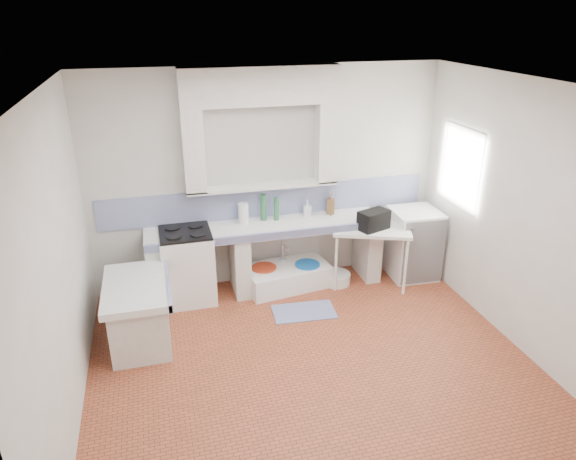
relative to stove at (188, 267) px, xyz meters
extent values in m
plane|color=#9C4629|center=(1.11, -1.67, -0.45)|extent=(4.50, 4.50, 0.00)
plane|color=silver|center=(1.11, -1.67, 2.35)|extent=(4.50, 4.50, 0.00)
plane|color=silver|center=(1.11, 0.33, 0.95)|extent=(4.50, 0.00, 4.50)
plane|color=silver|center=(1.11, -3.67, 0.95)|extent=(4.50, 0.00, 4.50)
plane|color=silver|center=(-1.14, -1.67, 0.95)|extent=(0.00, 4.50, 4.50)
plane|color=silver|center=(3.36, -1.67, 0.95)|extent=(0.00, 4.50, 4.50)
cube|color=silver|center=(1.01, 0.20, 2.13)|extent=(1.90, 0.25, 0.45)
cube|color=#382112|center=(3.54, -0.47, 1.15)|extent=(0.35, 0.86, 1.06)
cube|color=white|center=(3.39, -0.47, 1.53)|extent=(0.01, 0.84, 0.24)
cube|color=white|center=(1.01, 0.03, 0.41)|extent=(3.00, 0.60, 0.08)
cube|color=navy|center=(1.01, -0.25, 0.41)|extent=(3.00, 0.04, 0.10)
cube|color=silver|center=(-0.39, 0.03, -0.04)|extent=(0.20, 0.55, 0.82)
cube|color=silver|center=(0.66, 0.03, -0.04)|extent=(0.20, 0.55, 0.82)
cube|color=silver|center=(2.41, 0.03, -0.04)|extent=(0.20, 0.55, 0.82)
cube|color=white|center=(-0.59, -0.77, 0.21)|extent=(0.70, 1.10, 0.08)
cube|color=silver|center=(-0.59, -0.77, -0.14)|extent=(0.60, 1.00, 0.62)
cube|color=navy|center=(-0.26, -0.77, 0.21)|extent=(0.04, 1.10, 0.10)
cube|color=navy|center=(1.11, 0.31, 0.65)|extent=(4.27, 0.03, 0.40)
cube|color=white|center=(0.00, 0.00, 0.00)|extent=(0.63, 0.61, 0.89)
cube|color=white|center=(1.27, 0.00, -0.32)|extent=(1.17, 0.75, 0.26)
cube|color=white|center=(2.34, -0.23, -0.04)|extent=(1.11, 0.86, 0.04)
cube|color=white|center=(3.01, -0.13, 0.02)|extent=(0.63, 0.63, 0.94)
cylinder|color=#BA3519|center=(0.97, 0.01, -0.29)|extent=(0.37, 0.37, 0.31)
cylinder|color=#CF4F10|center=(1.26, -0.12, -0.32)|extent=(0.34, 0.34, 0.25)
cylinder|color=blue|center=(1.54, -0.04, -0.29)|extent=(0.42, 0.42, 0.31)
cylinder|color=white|center=(1.94, -0.10, -0.37)|extent=(0.44, 0.44, 0.14)
cylinder|color=silver|center=(1.02, 0.18, -0.31)|extent=(0.08, 0.08, 0.27)
cylinder|color=silver|center=(1.26, 0.15, -0.28)|extent=(0.10, 0.10, 0.33)
cube|color=black|center=(2.34, -0.27, 0.49)|extent=(0.44, 0.34, 0.24)
cylinder|color=#28673B|center=(1.01, 0.18, 0.62)|extent=(0.08, 0.08, 0.34)
cylinder|color=#28673B|center=(1.17, 0.14, 0.60)|extent=(0.08, 0.08, 0.30)
cube|color=olive|center=(1.92, 0.18, 0.55)|extent=(0.12, 0.11, 0.20)
cube|color=olive|center=(1.92, 0.18, 0.59)|extent=(0.08, 0.20, 0.28)
cylinder|color=white|center=(0.75, 0.14, 0.58)|extent=(0.14, 0.14, 0.26)
imported|color=white|center=(1.59, 0.18, 0.56)|extent=(0.10, 0.11, 0.21)
cube|color=#30398D|center=(1.31, -0.69, -0.44)|extent=(0.78, 0.48, 0.01)
camera|label=1|loc=(-0.26, -5.88, 2.95)|focal=32.44mm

